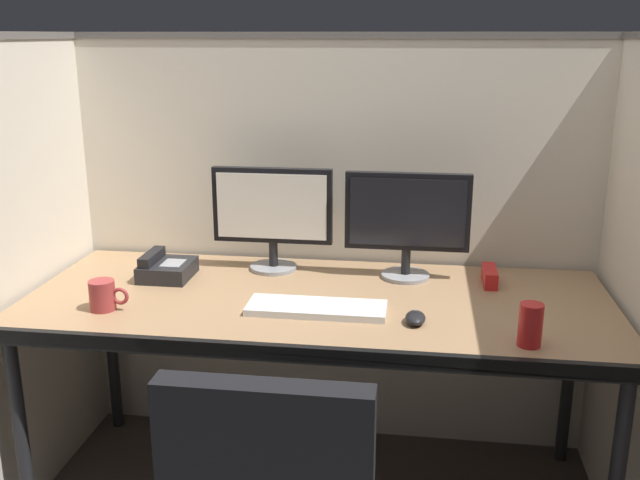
{
  "coord_description": "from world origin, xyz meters",
  "views": [
    {
      "loc": [
        0.31,
        -1.87,
        1.57
      ],
      "look_at": [
        0.0,
        0.35,
        0.92
      ],
      "focal_mm": 40.12,
      "sensor_mm": 36.0,
      "label": 1
    }
  ],
  "objects": [
    {
      "name": "coffee_mug",
      "position": [
        -0.64,
        0.1,
        0.79
      ],
      "size": [
        0.13,
        0.08,
        0.09
      ],
      "color": "#993333",
      "rests_on": "desk"
    },
    {
      "name": "cubicle_partition_left",
      "position": [
        -0.99,
        0.2,
        0.79
      ],
      "size": [
        0.06,
        1.41,
        1.57
      ],
      "color": "beige",
      "rests_on": "ground"
    },
    {
      "name": "cubicle_partition_rear",
      "position": [
        0.0,
        0.74,
        0.79
      ],
      "size": [
        2.21,
        0.06,
        1.57
      ],
      "color": "beige",
      "rests_on": "ground"
    },
    {
      "name": "desk_phone",
      "position": [
        -0.56,
        0.42,
        0.77
      ],
      "size": [
        0.17,
        0.19,
        0.09
      ],
      "color": "black",
      "rests_on": "desk"
    },
    {
      "name": "keyboard_main",
      "position": [
        0.01,
        0.18,
        0.75
      ],
      "size": [
        0.43,
        0.15,
        0.02
      ],
      "primitive_type": "cube",
      "color": "silver",
      "rests_on": "desk"
    },
    {
      "name": "soda_can",
      "position": [
        0.63,
        0.01,
        0.8
      ],
      "size": [
        0.07,
        0.07,
        0.12
      ],
      "primitive_type": "cylinder",
      "color": "red",
      "rests_on": "desk"
    },
    {
      "name": "computer_mouse",
      "position": [
        0.32,
        0.12,
        0.76
      ],
      "size": [
        0.06,
        0.1,
        0.04
      ],
      "color": "black",
      "rests_on": "desk"
    },
    {
      "name": "monitor_right",
      "position": [
        0.28,
        0.54,
        0.96
      ],
      "size": [
        0.43,
        0.17,
        0.37
      ],
      "color": "gray",
      "rests_on": "desk"
    },
    {
      "name": "red_stapler",
      "position": [
        0.57,
        0.51,
        0.77
      ],
      "size": [
        0.04,
        0.15,
        0.06
      ],
      "primitive_type": "cube",
      "color": "red",
      "rests_on": "desk"
    },
    {
      "name": "monitor_left",
      "position": [
        -0.2,
        0.56,
        0.96
      ],
      "size": [
        0.43,
        0.17,
        0.37
      ],
      "color": "gray",
      "rests_on": "desk"
    },
    {
      "name": "desk",
      "position": [
        0.0,
        0.29,
        0.69
      ],
      "size": [
        1.9,
        0.8,
        0.74
      ],
      "color": "#997551",
      "rests_on": "ground"
    }
  ]
}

